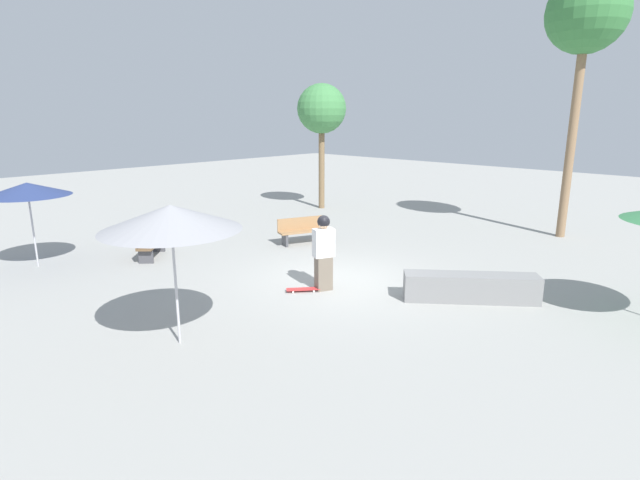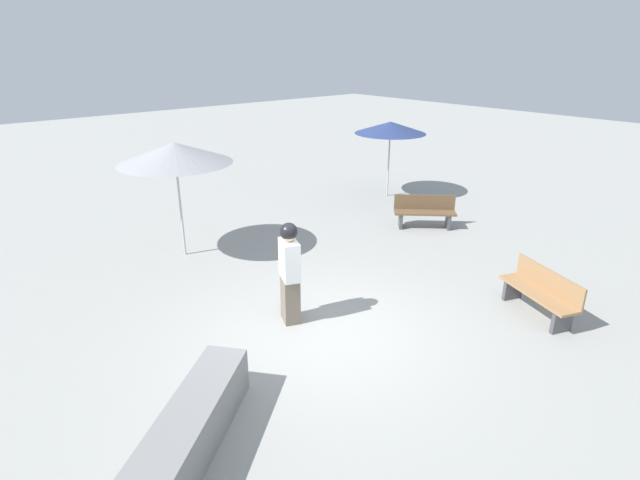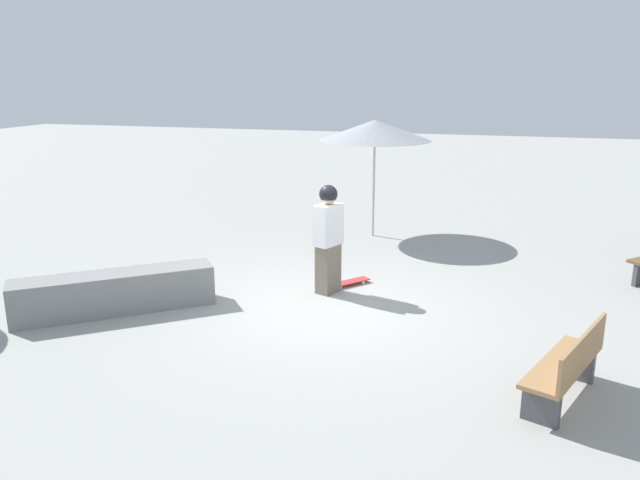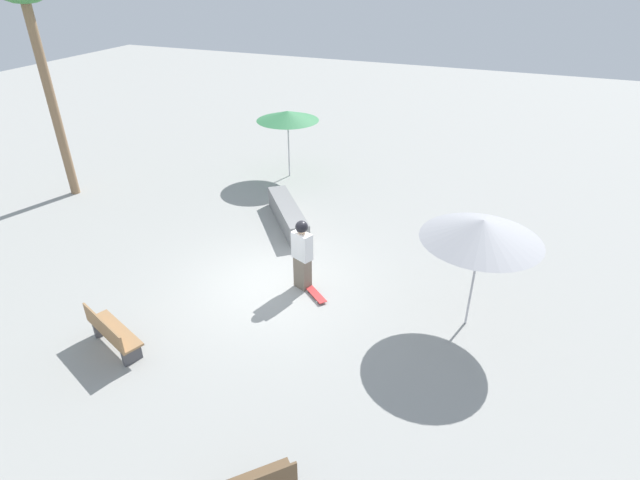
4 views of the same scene
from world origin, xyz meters
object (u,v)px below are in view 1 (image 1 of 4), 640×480
shade_umbrella_navy (27,189)px  bench_far (302,231)px  concrete_ledge (471,287)px  palm_tree_right (322,110)px  bench_near (150,243)px  palm_tree_center_right (587,17)px  skateboard (303,289)px  shade_umbrella_grey (171,218)px  skater_main (324,250)px

shade_umbrella_navy → bench_far: bearing=152.8°
concrete_ledge → palm_tree_right: 12.64m
bench_near → palm_tree_center_right: (-11.11, 7.87, 6.63)m
skateboard → bench_near: bearing=-39.6°
shade_umbrella_grey → palm_tree_right: palm_tree_right is taller
concrete_ledge → palm_tree_right: palm_tree_right is taller
skateboard → palm_tree_right: (-8.24, -7.21, 4.22)m
skateboard → skater_main: bearing=-170.7°
bench_far → shade_umbrella_grey: bearing=49.9°
bench_far → shade_umbrella_navy: shade_umbrella_navy is taller
skater_main → palm_tree_center_right: (-9.60, 2.25, 6.07)m
skater_main → skateboard: bearing=-6.8°
concrete_ledge → bench_far: bench_far is taller
bench_near → bench_far: same height
palm_tree_center_right → skater_main: bearing=-13.2°
shade_umbrella_grey → palm_tree_center_right: size_ratio=0.31×
bench_far → shade_umbrella_grey: 7.83m
concrete_ledge → skateboard: bearing=-55.0°
palm_tree_right → palm_tree_center_right: bearing=100.5°
bench_near → shade_umbrella_navy: shade_umbrella_navy is taller
skateboard → bench_near: bench_near is taller
shade_umbrella_navy → skater_main: bearing=120.3°
concrete_ledge → shade_umbrella_navy: size_ratio=1.15×
skateboard → palm_tree_center_right: 12.50m
skateboard → palm_tree_right: bearing=-99.7°
palm_tree_center_right → skateboard: bearing=-14.0°
bench_near → palm_tree_center_right: 15.14m
skater_main → skateboard: 1.06m
shade_umbrella_grey → palm_tree_right: bearing=-147.4°
skater_main → concrete_ledge: 3.48m
bench_near → skateboard: bearing=55.5°
concrete_ledge → palm_tree_center_right: (-7.83, -0.67, 6.75)m
skater_main → bench_near: (1.51, -5.62, -0.56)m
palm_tree_center_right → concrete_ledge: bearing=4.9°
shade_umbrella_grey → palm_tree_right: size_ratio=0.48×
shade_umbrella_navy → shade_umbrella_grey: bearing=91.4°
shade_umbrella_navy → shade_umbrella_grey: shade_umbrella_grey is taller
palm_tree_right → palm_tree_center_right: (-1.81, 9.71, 2.78)m
bench_far → palm_tree_right: size_ratio=0.31×
concrete_ledge → palm_tree_center_right: bearing=-175.1°
bench_near → concrete_ledge: bearing=65.3°
bench_far → palm_tree_right: (-5.06, -3.93, 3.86)m
bench_near → shade_umbrella_grey: 6.48m
shade_umbrella_grey → skateboard: bearing=-175.0°
concrete_ledge → palm_tree_right: bearing=-120.1°
skateboard → palm_tree_right: palm_tree_right is taller
shade_umbrella_navy → concrete_ledge: bearing=120.6°
skater_main → palm_tree_right: (-7.79, -7.46, 3.29)m
bench_near → shade_umbrella_grey: (2.44, 5.68, 1.95)m
bench_near → palm_tree_right: (-9.30, -1.84, 3.86)m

